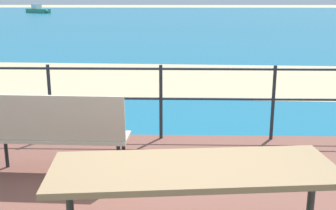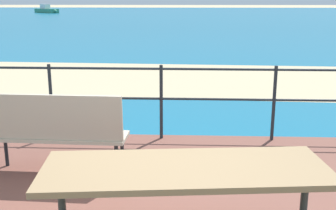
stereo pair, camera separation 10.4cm
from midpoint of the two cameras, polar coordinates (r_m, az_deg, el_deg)
sea_water at (r=42.88m, az=1.11°, el=11.94°), size 90.00×90.00×0.01m
beach_strip at (r=10.09m, az=-0.16°, el=3.69°), size 54.15×6.91×0.01m
picnic_table at (r=2.76m, az=2.39°, el=-11.94°), size 1.96×1.47×0.79m
park_bench at (r=4.42m, az=-15.87°, el=-3.21°), size 1.49×0.47×0.91m
railing_fence at (r=5.45m, az=-1.53°, el=1.78°), size 5.94×0.04×0.99m
boat_near at (r=58.27m, az=-17.47°, el=12.33°), size 4.08×3.77×1.13m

